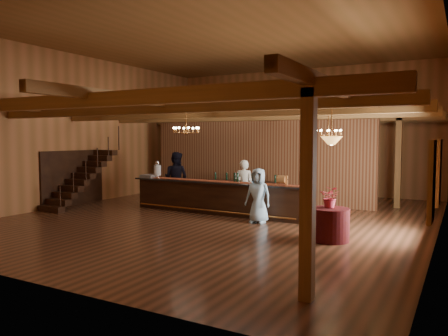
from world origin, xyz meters
The scene contains 30 objects.
floor centered at (0.00, 0.00, 0.00)m, with size 14.00×14.00×0.00m, color brown.
ceiling centered at (0.00, 0.00, 5.50)m, with size 14.00×14.00×0.00m, color brown.
wall_back centered at (0.00, 7.00, 2.75)m, with size 12.00×0.10×5.50m, color #AB6639.
wall_front centered at (0.00, -7.00, 2.75)m, with size 12.00×0.10×5.50m, color #AB6639.
wall_left centered at (-6.00, 0.00, 2.75)m, with size 0.10×14.00×5.50m, color #AB6639.
wall_right centered at (6.00, 0.00, 2.75)m, with size 0.10×14.00×5.50m, color #AB6639.
beam_grid centered at (0.00, 0.51, 3.24)m, with size 11.90×13.90×0.39m.
support_posts centered at (0.00, -0.50, 1.60)m, with size 9.20×10.20×3.20m.
partition_wall centered at (-0.50, 3.50, 1.55)m, with size 9.00×0.18×3.10m, color brown.
window_right_front centered at (5.95, -1.60, 1.55)m, with size 0.12×1.05×1.75m, color white.
window_right_back centered at (5.95, 1.00, 1.55)m, with size 0.12×1.05×1.75m, color white.
staircase centered at (-5.45, -0.74, 1.00)m, with size 1.00×2.80×2.00m.
backroom_boxes centered at (-0.29, 5.50, 0.53)m, with size 4.10×0.60×1.10m.
tasting_bar centered at (-0.51, 0.44, 0.53)m, with size 6.32×1.00×1.06m.
beverage_dispenser centered at (-3.00, 0.57, 1.34)m, with size 0.26×0.26×0.60m.
glass_rack_tray centered at (-3.29, 0.48, 1.10)m, with size 0.50×0.50×0.10m, color gray.
raffle_drum centered at (1.81, 0.32, 1.23)m, with size 0.34×0.24×0.30m.
bar_bottle_0 centered at (0.11, 0.54, 1.20)m, with size 0.07×0.07×0.30m, color black.
bar_bottle_1 centered at (0.21, 0.54, 1.20)m, with size 0.07×0.07×0.30m, color black.
backbar_shelf centered at (-0.79, 3.04, 0.41)m, with size 2.93×0.46×0.82m, color #341C0E.
round_table centered at (3.77, -1.53, 0.39)m, with size 0.91×0.91×0.79m, color #3C0C15.
chandelier_left centered at (-0.95, -0.64, 2.71)m, with size 0.80×0.80×0.65m.
chandelier_right centered at (2.84, 1.52, 2.63)m, with size 0.80×0.80×0.72m.
pendant_lamp centered at (3.77, -1.53, 2.40)m, with size 0.52×0.52×0.90m.
bartender centered at (0.15, 1.12, 0.87)m, with size 0.63×0.42×1.74m, color white.
staff_second centered at (-2.67, 1.23, 0.97)m, with size 0.95×0.74×1.95m, color black.
guest centered at (1.34, -0.35, 0.80)m, with size 0.78×0.51×1.59m, color #A4D1EC.
floor_plant centered at (1.65, 3.49, 0.60)m, with size 0.67×0.54×1.21m, color #2A6428.
table_flowers centered at (3.76, -1.49, 1.05)m, with size 0.47×0.41×0.52m, color #C33043.
table_vase centered at (3.74, -1.41, 0.93)m, with size 0.14×0.14×0.28m, color #BD7737.
Camera 1 is at (6.54, -11.78, 2.47)m, focal length 35.00 mm.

